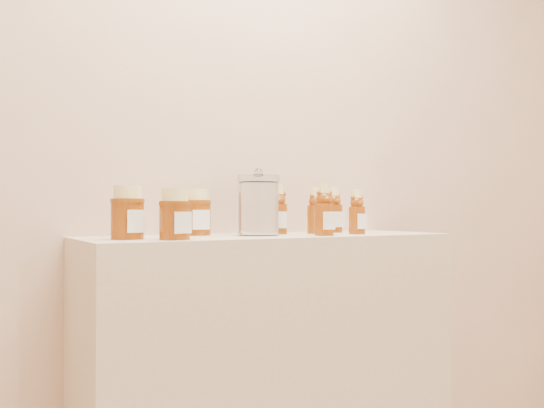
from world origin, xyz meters
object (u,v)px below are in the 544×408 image
bear_bottle_front_left (324,206)px  glass_canister (258,203)px  honey_jar_left (127,212)px  bear_bottle_back_left (278,206)px  display_table (271,376)px

bear_bottle_front_left → glass_canister: bearing=150.9°
bear_bottle_front_left → honey_jar_left: bear_bottle_front_left is taller
bear_bottle_back_left → bear_bottle_front_left: size_ratio=1.00×
display_table → glass_canister: glass_canister is taller
bear_bottle_back_left → bear_bottle_front_left: same height
display_table → bear_bottle_front_left: size_ratio=6.36×
honey_jar_left → display_table: bearing=-11.6°
bear_bottle_front_left → bear_bottle_back_left: bearing=113.1°
bear_bottle_front_left → glass_canister: glass_canister is taller
bear_bottle_back_left → honey_jar_left: 0.55m
bear_bottle_back_left → honey_jar_left: bear_bottle_back_left is taller
bear_bottle_back_left → bear_bottle_front_left: (0.06, -0.18, -0.00)m
bear_bottle_back_left → glass_canister: size_ratio=0.91×
glass_canister → display_table: bearing=-5.0°
display_table → honey_jar_left: honey_jar_left is taller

